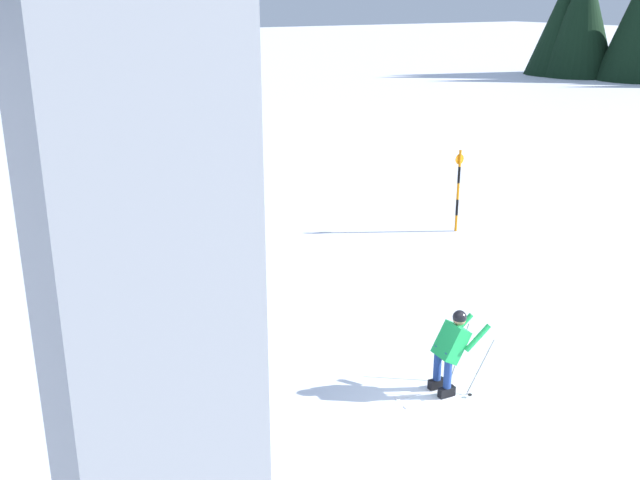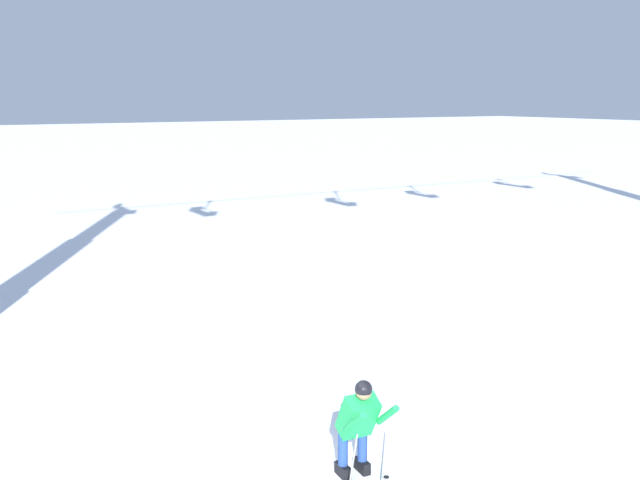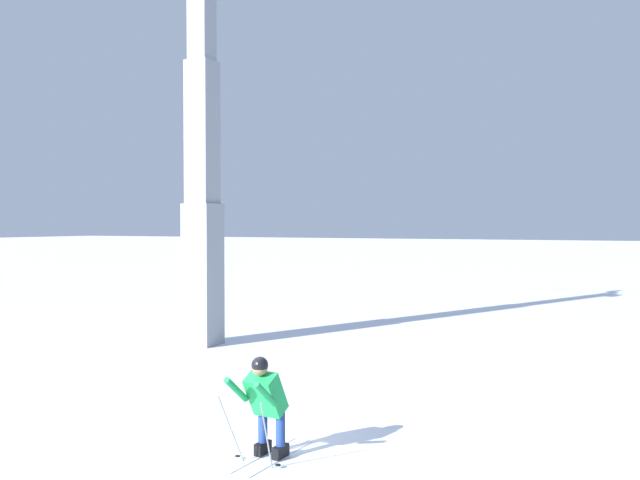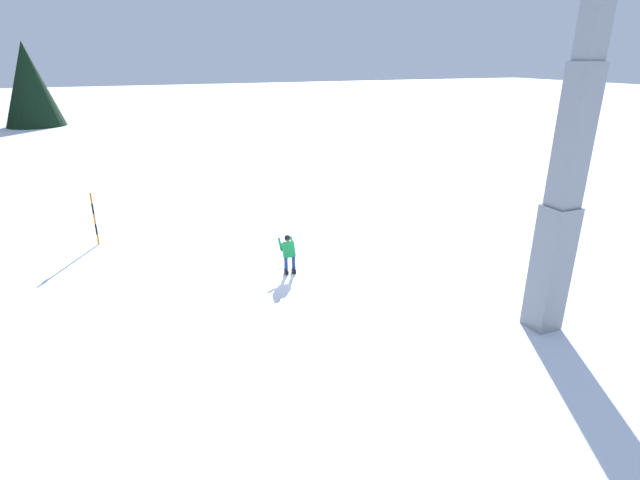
# 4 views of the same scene
# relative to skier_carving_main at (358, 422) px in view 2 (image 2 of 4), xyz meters

# --- Properties ---
(skier_carving_main) EXTENTS (0.73, 1.60, 1.52)m
(skier_carving_main) POSITION_rel_skier_carving_main_xyz_m (0.00, 0.00, 0.00)
(skier_carving_main) COLOR white
(skier_carving_main) RESTS_ON ground_plane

